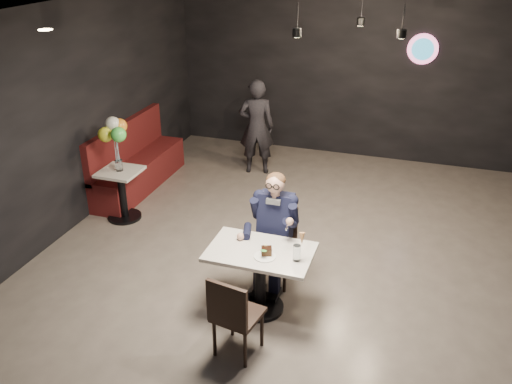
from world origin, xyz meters
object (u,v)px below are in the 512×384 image
(sundae_glass, at_px, (297,253))
(booth_bench, at_px, (138,156))
(seated_man, at_px, (275,228))
(side_table, at_px, (123,197))
(chair_near, at_px, (238,313))
(chair_far, at_px, (275,248))
(passerby, at_px, (257,127))
(balloon_vase, at_px, (119,165))
(main_table, at_px, (260,280))

(sundae_glass, relative_size, booth_bench, 0.08)
(seated_man, distance_m, side_table, 2.66)
(chair_near, height_order, seated_man, seated_man)
(seated_man, bearing_deg, chair_far, -90.00)
(chair_near, bearing_deg, passerby, 115.81)
(chair_far, bearing_deg, passerby, 111.88)
(chair_near, distance_m, balloon_vase, 3.27)
(chair_far, distance_m, side_table, 2.64)
(chair_near, bearing_deg, seated_man, 99.95)
(chair_far, relative_size, balloon_vase, 5.95)
(sundae_glass, bearing_deg, seated_man, 123.37)
(chair_far, bearing_deg, booth_bench, 146.94)
(booth_bench, distance_m, side_table, 1.06)
(sundae_glass, height_order, booth_bench, booth_bench)
(chair_far, height_order, chair_near, same)
(side_table, distance_m, balloon_vase, 0.49)
(main_table, relative_size, side_table, 1.62)
(chair_far, relative_size, seated_man, 0.64)
(booth_bench, distance_m, balloon_vase, 1.08)
(chair_far, height_order, passerby, passerby)
(main_table, distance_m, side_table, 2.85)
(chair_near, relative_size, booth_bench, 0.43)
(main_table, bearing_deg, chair_far, 90.00)
(side_table, relative_size, passerby, 0.42)
(seated_man, height_order, sundae_glass, seated_man)
(seated_man, bearing_deg, booth_bench, 146.94)
(seated_man, relative_size, passerby, 0.89)
(chair_far, height_order, sundae_glass, sundae_glass)
(passerby, bearing_deg, side_table, 44.67)
(main_table, height_order, chair_far, chair_far)
(chair_far, xyz_separation_m, chair_near, (0.00, -1.25, 0.00))
(chair_near, bearing_deg, sundae_glass, 67.21)
(side_table, bearing_deg, passerby, 59.54)
(sundae_glass, xyz_separation_m, side_table, (-2.91, 1.44, -0.50))
(seated_man, bearing_deg, main_table, -90.00)
(seated_man, height_order, passerby, passerby)
(chair_far, xyz_separation_m, seated_man, (0.00, 0.00, 0.26))
(side_table, bearing_deg, sundae_glass, -26.34)
(chair_near, bearing_deg, main_table, 99.95)
(passerby, bearing_deg, seated_man, 97.01)
(booth_bench, bearing_deg, seated_man, -33.06)
(chair_far, distance_m, booth_bench, 3.34)
(chair_far, height_order, booth_bench, booth_bench)
(sundae_glass, distance_m, side_table, 3.28)
(seated_man, bearing_deg, chair_near, -90.00)
(main_table, distance_m, passerby, 3.79)
(chair_near, relative_size, sundae_glass, 5.23)
(chair_near, height_order, booth_bench, booth_bench)
(side_table, bearing_deg, chair_far, -18.23)
(side_table, bearing_deg, seated_man, -18.23)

